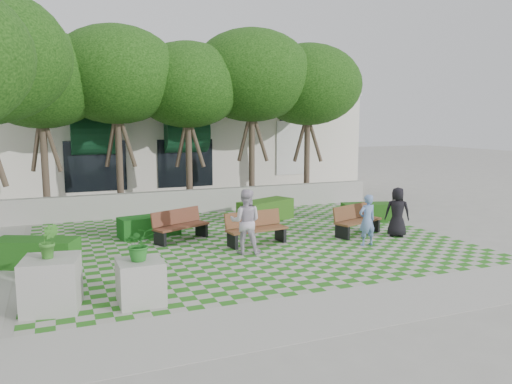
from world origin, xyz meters
name	(u,v)px	position (x,y,z in m)	size (l,w,h in m)	color
ground	(260,250)	(0.00, 0.00, 0.00)	(90.00, 90.00, 0.00)	gray
lawn	(247,241)	(0.00, 1.00, 0.01)	(12.00, 12.00, 0.00)	#2B721E
sidewalk_south	(354,307)	(0.00, -4.70, 0.01)	(16.00, 2.00, 0.01)	#9E9B93
retaining_wall	(199,201)	(0.00, 6.20, 0.45)	(15.00, 0.36, 0.90)	#9E9B93
bench_east	(356,220)	(3.54, 0.57, 0.45)	(1.88, 1.17, 0.94)	brown
bench_mid	(256,229)	(0.14, 0.63, 0.46)	(1.88, 0.84, 0.95)	brown
bench_west	(180,226)	(-1.80, 1.90, 0.45)	(1.85, 1.28, 0.93)	#572D1E
hedge_east	(367,212)	(5.16, 2.30, 0.31)	(1.79, 0.72, 0.63)	#1A4713
hedge_midright	(266,210)	(1.76, 3.65, 0.37)	(2.14, 0.85, 0.75)	#255115
hedge_midleft	(149,226)	(-2.56, 2.79, 0.32)	(1.83, 0.73, 0.64)	#134916
hedge_west	(36,253)	(-5.73, 0.58, 0.35)	(1.99, 0.80, 0.70)	#1A5015
planter_front	(140,272)	(-3.75, -2.89, 0.63)	(0.87, 0.87, 1.54)	#9E9B93
planter_back	(51,281)	(-5.37, -2.59, 0.56)	(1.16, 1.16, 1.67)	#9E9B93
person_blue	(367,220)	(3.03, -0.73, 0.74)	(0.54, 0.36, 1.49)	#6B89C3
person_dark	(397,212)	(4.56, -0.12, 0.77)	(0.75, 0.49, 1.54)	black
person_white	(246,221)	(-0.50, -0.21, 0.88)	(0.86, 0.67, 1.76)	silver
tree_row	(149,75)	(-1.86, 5.95, 5.18)	(17.70, 13.40, 7.41)	#47382B
building	(175,140)	(0.93, 14.08, 2.52)	(18.00, 8.92, 5.15)	silver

